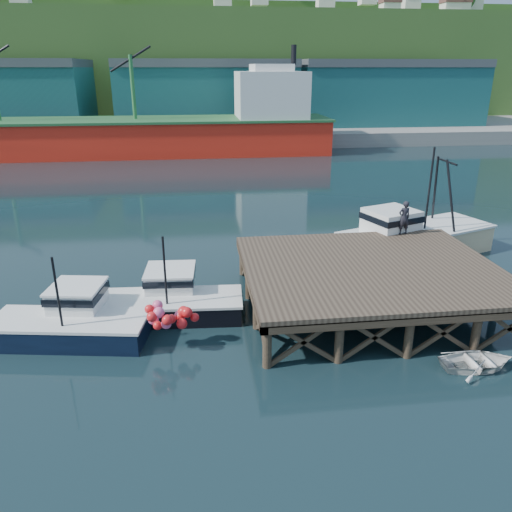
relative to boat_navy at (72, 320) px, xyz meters
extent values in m
plane|color=black|center=(8.16, 1.40, -0.82)|extent=(300.00, 300.00, 0.00)
cube|color=brown|center=(13.66, 1.40, 1.18)|extent=(12.00, 10.00, 0.25)
cube|color=#473828|center=(13.66, -3.45, 0.93)|extent=(12.00, 0.30, 0.35)
cylinder|color=#473828|center=(7.96, -3.30, -0.02)|extent=(0.36, 0.36, 2.60)
cylinder|color=#473828|center=(7.96, 6.10, -0.02)|extent=(0.36, 0.36, 2.60)
cylinder|color=#473828|center=(19.36, 6.10, -0.02)|extent=(0.36, 0.36, 2.60)
cube|color=gray|center=(8.16, 71.40, 0.18)|extent=(160.00, 40.00, 2.00)
cube|color=#1B5859|center=(8.16, 66.40, 5.68)|extent=(28.00, 16.00, 9.00)
cube|color=#1B5859|center=(38.16, 66.40, 5.68)|extent=(30.00, 16.00, 9.00)
cube|color=red|center=(-3.84, 49.40, 1.38)|extent=(55.00, 9.50, 4.40)
cube|color=#26592D|center=(-3.84, 49.40, 3.68)|extent=(55.50, 10.00, 0.30)
cube|color=silver|center=(16.16, 49.40, 6.68)|extent=(9.00, 9.00, 6.00)
cube|color=silver|center=(16.16, 49.40, 9.98)|extent=(5.00, 7.00, 1.20)
cylinder|color=black|center=(19.16, 49.40, 11.68)|extent=(0.70, 0.70, 2.50)
cube|color=#2D511E|center=(8.16, 101.40, 10.18)|extent=(220.00, 50.00, 22.00)
cube|color=black|center=(-0.05, -0.30, -0.32)|extent=(6.69, 3.32, 0.99)
cube|color=silver|center=(-0.05, -0.30, 0.19)|extent=(6.82, 3.39, 0.13)
cube|color=silver|center=(0.14, 0.84, 0.67)|extent=(2.39, 2.39, 0.99)
cube|color=black|center=(0.14, 0.84, 0.89)|extent=(2.53, 2.53, 0.33)
cylinder|color=black|center=(-0.15, -0.93, 1.72)|extent=(0.10, 0.10, 3.09)
cube|color=black|center=(4.04, 1.42, -0.36)|extent=(6.78, 2.85, 0.92)
cube|color=silver|center=(4.04, 1.42, 0.12)|extent=(6.92, 2.91, 0.12)
cube|color=silver|center=(4.12, 2.62, 0.56)|extent=(2.34, 2.34, 0.92)
cube|color=black|center=(4.12, 2.62, 0.77)|extent=(2.47, 2.47, 0.31)
cylinder|color=black|center=(4.00, 0.76, 1.74)|extent=(0.10, 0.10, 3.27)
sphere|color=#EB5689|center=(3.83, -1.43, 0.30)|extent=(0.43, 0.43, 0.43)
sphere|color=#EB5689|center=(4.75, -1.23, 0.51)|extent=(0.43, 0.43, 0.43)
sphere|color=red|center=(4.34, -1.74, 0.71)|extent=(0.43, 0.43, 0.43)
cube|color=beige|center=(18.94, 7.90, -0.02)|extent=(10.31, 6.49, 1.59)
cube|color=silver|center=(18.94, 7.90, 0.82)|extent=(10.54, 6.72, 0.13)
cube|color=silver|center=(16.72, 7.90, 1.57)|extent=(3.35, 3.24, 1.59)
cube|color=black|center=(16.72, 7.90, 1.93)|extent=(3.46, 3.35, 0.35)
cylinder|color=black|center=(19.38, 7.90, 3.17)|extent=(0.12, 0.12, 5.32)
imported|color=silver|center=(16.04, -4.40, -0.52)|extent=(2.91, 2.09, 0.60)
imported|color=black|center=(17.04, 5.80, 2.26)|extent=(0.75, 0.54, 1.92)
camera|label=1|loc=(5.44, -19.80, 10.12)|focal=35.00mm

